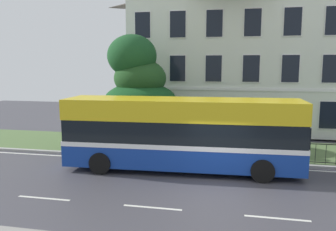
{
  "coord_description": "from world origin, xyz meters",
  "views": [
    {
      "loc": [
        0.77,
        -12.47,
        4.73
      ],
      "look_at": [
        -2.99,
        5.47,
        2.04
      ],
      "focal_mm": 37.15,
      "sensor_mm": 36.0,
      "label": 1
    }
  ],
  "objects_px": {
    "georgian_townhouse": "(234,51)",
    "single_decker_bus": "(182,133)",
    "evergreen_tree": "(138,97)",
    "litter_bin": "(283,146)"
  },
  "relations": [
    {
      "from": "evergreen_tree",
      "to": "litter_bin",
      "type": "xyz_separation_m",
      "value": [
        8.13,
        -2.07,
        -2.11
      ]
    },
    {
      "from": "georgian_townhouse",
      "to": "single_decker_bus",
      "type": "bearing_deg",
      "value": -98.92
    },
    {
      "from": "georgian_townhouse",
      "to": "evergreen_tree",
      "type": "xyz_separation_m",
      "value": [
        -5.4,
        -7.54,
        -2.89
      ]
    },
    {
      "from": "single_decker_bus",
      "to": "litter_bin",
      "type": "bearing_deg",
      "value": 27.72
    },
    {
      "from": "georgian_townhouse",
      "to": "litter_bin",
      "type": "xyz_separation_m",
      "value": [
        2.73,
        -9.6,
        -5.01
      ]
    },
    {
      "from": "georgian_townhouse",
      "to": "single_decker_bus",
      "type": "distance_m",
      "value": 13.11
    },
    {
      "from": "georgian_townhouse",
      "to": "single_decker_bus",
      "type": "relative_size",
      "value": 1.36
    },
    {
      "from": "evergreen_tree",
      "to": "litter_bin",
      "type": "bearing_deg",
      "value": -14.27
    },
    {
      "from": "evergreen_tree",
      "to": "single_decker_bus",
      "type": "xyz_separation_m",
      "value": [
        3.47,
        -4.78,
        -1.14
      ]
    },
    {
      "from": "evergreen_tree",
      "to": "single_decker_bus",
      "type": "relative_size",
      "value": 0.62
    }
  ]
}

